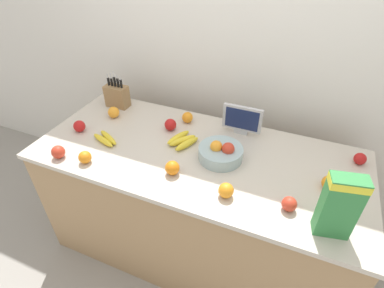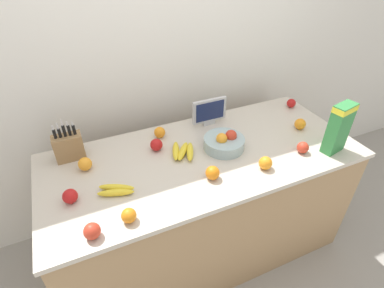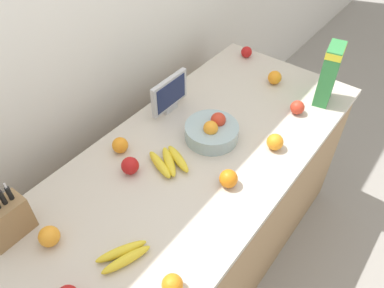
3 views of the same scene
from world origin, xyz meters
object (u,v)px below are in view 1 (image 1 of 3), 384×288
at_px(apple_front, 360,159).
at_px(apple_leftmost, 58,152).
at_px(cereal_box, 340,205).
at_px(orange_mid_right, 85,157).
at_px(apple_by_knife_block, 289,204).
at_px(orange_mid_left, 226,190).
at_px(banana_bunch_left, 183,140).
at_px(orange_near_bowl, 114,112).
at_px(apple_rightmost, 170,125).
at_px(orange_front_center, 187,117).
at_px(orange_front_left, 329,183).
at_px(banana_bunch_right, 106,139).
at_px(orange_front_right, 172,168).
at_px(apple_near_bananas, 79,126).
at_px(small_monitor, 242,119).
at_px(fruit_bowl, 221,152).
at_px(knife_block, 117,96).

bearing_deg(apple_front, apple_leftmost, -159.09).
relative_size(cereal_box, orange_mid_right, 4.40).
relative_size(apple_leftmost, apple_by_knife_block, 1.06).
bearing_deg(orange_mid_left, apple_leftmost, -175.27).
bearing_deg(banana_bunch_left, apple_by_knife_block, -22.80).
distance_m(orange_mid_right, orange_near_bowl, 0.51).
height_order(apple_rightmost, orange_near_bowl, same).
distance_m(apple_rightmost, orange_front_center, 0.15).
relative_size(cereal_box, orange_near_bowl, 4.10).
bearing_deg(cereal_box, orange_front_left, 82.17).
relative_size(banana_bunch_right, apple_front, 2.97).
bearing_deg(orange_front_left, apple_rightmost, 170.12).
relative_size(orange_front_right, orange_mid_right, 1.09).
bearing_deg(apple_rightmost, apple_by_knife_block, -25.70).
bearing_deg(orange_near_bowl, apple_near_bananas, -114.44).
relative_size(small_monitor, cereal_box, 0.77).
relative_size(banana_bunch_left, apple_front, 3.36).
relative_size(orange_mid_left, orange_near_bowl, 1.00).
distance_m(apple_rightmost, apple_by_knife_block, 0.93).
height_order(small_monitor, fruit_bowl, small_monitor).
height_order(apple_by_knife_block, orange_front_right, orange_front_right).
bearing_deg(orange_mid_left, banana_bunch_right, 169.52).
distance_m(banana_bunch_left, orange_near_bowl, 0.59).
bearing_deg(apple_leftmost, orange_mid_left, 4.73).
relative_size(orange_front_right, orange_front_center, 1.07).
xyz_separation_m(banana_bunch_left, apple_front, (1.03, 0.22, 0.01)).
bearing_deg(orange_near_bowl, fruit_bowl, -9.66).
height_order(apple_near_bananas, orange_mid_right, apple_near_bananas).
height_order(apple_near_bananas, apple_by_knife_block, apple_near_bananas).
bearing_deg(orange_mid_right, small_monitor, 40.30).
height_order(apple_leftmost, apple_front, apple_leftmost).
xyz_separation_m(cereal_box, orange_front_right, (-0.83, 0.07, -0.14)).
xyz_separation_m(apple_front, orange_front_center, (-1.10, 0.02, 0.00)).
xyz_separation_m(apple_near_bananas, orange_near_bowl, (0.11, 0.24, 0.00)).
height_order(fruit_bowl, apple_near_bananas, fruit_bowl).
relative_size(banana_bunch_left, orange_mid_left, 2.92).
bearing_deg(knife_block, cereal_box, -21.36).
distance_m(apple_leftmost, orange_front_center, 0.86).
relative_size(apple_front, apple_by_knife_block, 0.94).
relative_size(cereal_box, orange_mid_left, 4.12).
bearing_deg(apple_rightmost, orange_front_right, -62.55).
xyz_separation_m(apple_leftmost, orange_mid_right, (0.18, 0.02, -0.00)).
bearing_deg(apple_front, orange_mid_right, -157.61).
bearing_deg(apple_leftmost, orange_near_bowl, 85.56).
height_order(banana_bunch_left, banana_bunch_right, banana_bunch_left).
bearing_deg(orange_mid_left, apple_by_knife_block, 6.38).
bearing_deg(small_monitor, orange_front_left, -29.58).
relative_size(apple_by_knife_block, orange_front_right, 0.91).
bearing_deg(orange_front_right, apple_leftmost, -169.07).
xyz_separation_m(small_monitor, apple_by_knife_block, (0.39, -0.55, -0.07)).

